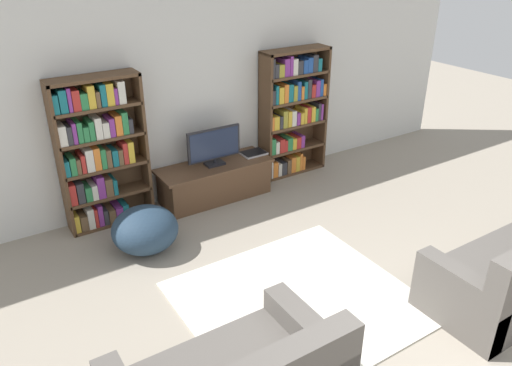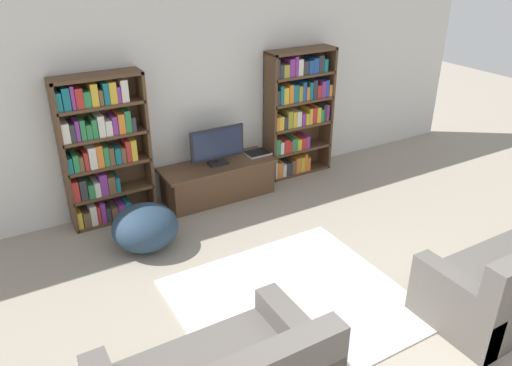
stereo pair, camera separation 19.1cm
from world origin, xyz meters
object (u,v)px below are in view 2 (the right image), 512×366
(tv_stand, at_px, (218,180))
(laptop, at_px, (257,153))
(television, at_px, (217,145))
(bookshelf_left, at_px, (101,150))
(bookshelf_right, at_px, (296,112))
(beanbag_ottoman, at_px, (145,227))

(tv_stand, xyz_separation_m, laptop, (0.60, 0.02, 0.25))
(tv_stand, relative_size, television, 2.06)
(bookshelf_left, bearing_deg, bookshelf_right, -0.01)
(tv_stand, xyz_separation_m, beanbag_ottoman, (-1.20, -0.66, 0.00))
(bookshelf_right, xyz_separation_m, beanbag_ottoman, (-2.50, -0.81, -0.66))
(tv_stand, relative_size, laptop, 4.59)
(laptop, xyz_separation_m, beanbag_ottoman, (-1.80, -0.67, -0.24))
(tv_stand, bearing_deg, bookshelf_right, 6.62)
(tv_stand, relative_size, beanbag_ottoman, 2.08)
(bookshelf_left, height_order, tv_stand, bookshelf_left)
(television, bearing_deg, bookshelf_right, 7.15)
(bookshelf_left, relative_size, bookshelf_right, 1.00)
(tv_stand, xyz_separation_m, television, (0.00, -0.01, 0.49))
(bookshelf_right, distance_m, tv_stand, 1.46)
(bookshelf_left, relative_size, laptop, 5.44)
(bookshelf_left, height_order, bookshelf_right, same)
(bookshelf_left, height_order, beanbag_ottoman, bookshelf_left)
(bookshelf_left, xyz_separation_m, beanbag_ottoman, (0.17, -0.81, -0.65))
(bookshelf_left, xyz_separation_m, tv_stand, (1.38, -0.15, -0.66))
(bookshelf_left, distance_m, television, 1.40)
(bookshelf_left, bearing_deg, tv_stand, -6.25)
(bookshelf_right, xyz_separation_m, television, (-1.30, -0.16, -0.17))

